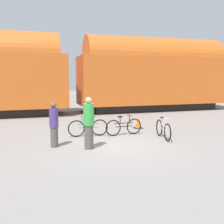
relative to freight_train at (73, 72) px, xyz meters
The scene contains 10 objects.
ground_plane 9.58m from the freight_train, 90.00° to the right, with size 80.00×80.00×0.00m, color gray.
freight_train is the anchor object (origin of this frame).
rail_near 2.93m from the freight_train, 90.00° to the right, with size 35.71×0.07×0.01m, color #4C4238.
rail_far 2.93m from the freight_train, 90.00° to the left, with size 35.71×0.07×0.01m, color #4C4238.
bicycle_silver 9.32m from the freight_train, 74.60° to the right, with size 0.46×1.69×0.89m.
bicycle_black 8.04m from the freight_train, 82.15° to the right, with size 1.69×0.46×0.87m.
bicycle_green 7.78m from the freight_train, 93.90° to the right, with size 1.73×0.46×0.89m.
person_in_purple 9.16m from the freight_train, 103.16° to the right, with size 0.32×0.32×1.65m.
person_in_green 9.54m from the freight_train, 95.42° to the right, with size 0.37×0.37×1.84m.
traffic_cone 7.19m from the freight_train, 70.40° to the right, with size 0.40×0.40×0.55m.
Camera 1 is at (-2.76, -9.05, 2.53)m, focal length 42.00 mm.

